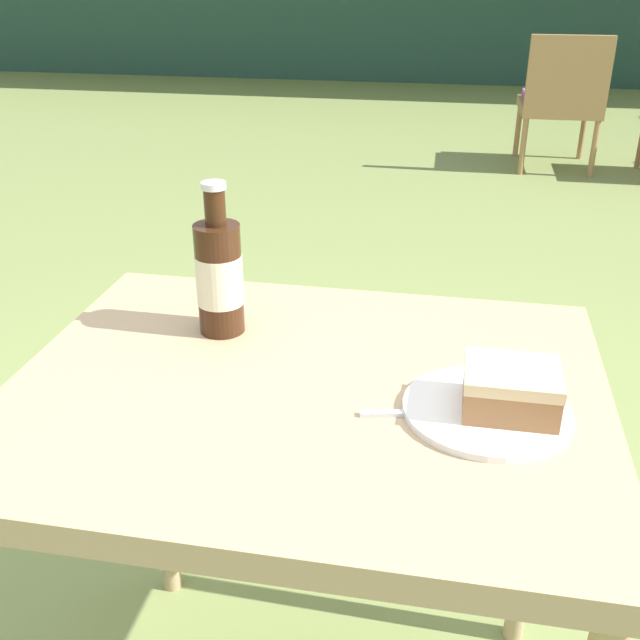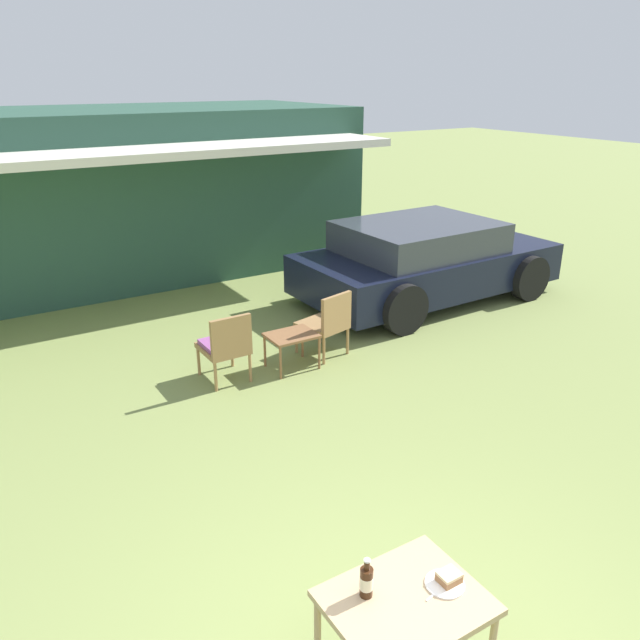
{
  "view_description": "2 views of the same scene",
  "coord_description": "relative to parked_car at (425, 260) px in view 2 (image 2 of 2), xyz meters",
  "views": [
    {
      "loc": [
        0.18,
        -0.88,
        1.28
      ],
      "look_at": [
        0.0,
        0.1,
        0.79
      ],
      "focal_mm": 42.0,
      "sensor_mm": 36.0,
      "label": 1
    },
    {
      "loc": [
        -1.72,
        -1.91,
        3.34
      ],
      "look_at": [
        1.52,
        3.34,
        0.9
      ],
      "focal_mm": 35.0,
      "sensor_mm": 36.0,
      "label": 2
    }
  ],
  "objects": [
    {
      "name": "wicker_chair_plain",
      "position": [
        -2.48,
        -1.07,
        -0.16
      ],
      "size": [
        0.6,
        0.65,
        0.85
      ],
      "rotation": [
        0.0,
        0.0,
        3.38
      ],
      "color": "#9E7547",
      "rests_on": "ground_plane"
    },
    {
      "name": "cake_on_plate",
      "position": [
        -4.38,
        -5.29,
        0.15
      ],
      "size": [
        0.22,
        0.22,
        0.07
      ],
      "color": "white",
      "rests_on": "patio_table"
    },
    {
      "name": "cola_bottle_near",
      "position": [
        -4.8,
        -5.12,
        0.22
      ],
      "size": [
        0.07,
        0.07,
        0.24
      ],
      "color": "#381E0F",
      "rests_on": "patio_table"
    },
    {
      "name": "wicker_chair_cushioned",
      "position": [
        -3.85,
        -1.04,
        -0.16
      ],
      "size": [
        0.5,
        0.55,
        0.85
      ],
      "rotation": [
        0.0,
        0.0,
        3.16
      ],
      "color": "#9E7547",
      "rests_on": "ground_plane"
    },
    {
      "name": "fork",
      "position": [
        -4.47,
        -5.31,
        0.13
      ],
      "size": [
        0.18,
        0.04,
        0.01
      ],
      "color": "silver",
      "rests_on": "patio_table"
    },
    {
      "name": "garden_side_table",
      "position": [
        -3.04,
        -1.14,
        -0.23
      ],
      "size": [
        0.58,
        0.45,
        0.44
      ],
      "color": "brown",
      "rests_on": "ground_plane"
    },
    {
      "name": "patio_table",
      "position": [
        -4.64,
        -5.26,
        0.04
      ],
      "size": [
        0.83,
        0.66,
        0.74
      ],
      "color": "tan",
      "rests_on": "ground_plane"
    },
    {
      "name": "parked_car",
      "position": [
        0.0,
        0.0,
        0.0
      ],
      "size": [
        4.17,
        2.23,
        1.24
      ],
      "rotation": [
        0.0,
        0.0,
        0.02
      ],
      "color": "black",
      "rests_on": "ground_plane"
    },
    {
      "name": "cabin_building",
      "position": [
        -5.39,
        4.26,
        0.79
      ],
      "size": [
        11.77,
        4.89,
        2.8
      ],
      "color": "#284C3D",
      "rests_on": "ground_plane"
    }
  ]
}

